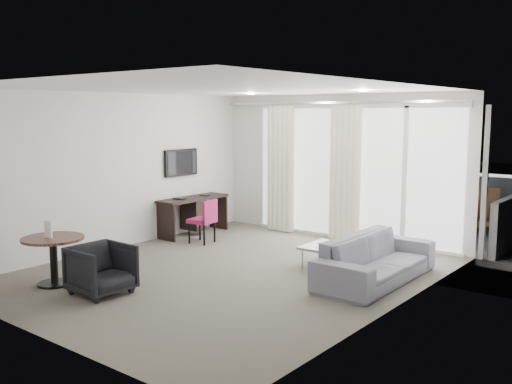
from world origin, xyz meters
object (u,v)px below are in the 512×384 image
Objects in this scene: coffee_table at (331,257)px; sofa at (376,259)px; desk at (194,216)px; rattan_chair_a at (423,211)px; desk_chair at (202,221)px; rattan_chair_b at (484,212)px; tub_armchair at (101,270)px; round_table at (54,261)px.

coffee_table is 0.87m from sofa.
desk is 0.70× the size of sofa.
desk is 1.71× the size of rattan_chair_a.
rattan_chair_b reaches higher than desk_chair.
tub_armchair reaches higher than sofa.
tub_armchair is at bearing -135.05° from rattan_chair_b.
rattan_chair_b reaches higher than tub_armchair.
round_table is 0.84m from tub_armchair.
tub_armchair is 0.80× the size of rattan_chair_a.
rattan_chair_b is at bearing -3.32° from sofa.
desk is 2.03× the size of coffee_table.
desk_chair is 0.89× the size of rattan_chair_b.
sofa is at bearing -116.24° from rattan_chair_b.
coffee_table is (2.45, 3.00, -0.16)m from round_table.
coffee_table is at bearing -28.86° from tub_armchair.
rattan_chair_b is (3.69, 3.75, 0.05)m from desk_chair.
round_table reaches higher than sofa.
sofa is at bearing -13.58° from coffee_table.
desk_chair reaches higher than desk.
tub_armchair is (1.62, -3.29, -0.03)m from desk.
round_table is at bearing -129.31° from coffee_table.
rattan_chair_b is at bearing 62.54° from round_table.
round_table is at bearing -76.94° from desk.
coffee_table is at bearing 76.42° from sofa.
coffee_table is (2.63, -0.02, -0.22)m from desk_chair.
rattan_chair_a reaches higher than coffee_table.
rattan_chair_a is at bearing 12.03° from sofa.
rattan_chair_b is (1.06, 3.76, 0.27)m from coffee_table.
desk_chair reaches higher than sofa.
desk_chair is 0.89× the size of rattan_chair_a.
coffee_table is (3.25, -0.44, -0.18)m from desk.
sofa is (4.08, -0.64, -0.04)m from desk.
round_table is 1.16× the size of tub_armchair.
desk is 4.13m from sofa.
tub_armchair is 6.26m from rattan_chair_a.
rattan_chair_b is at bearing 37.63° from desk.
coffee_table is 0.34× the size of sofa.
desk is at bearing -165.30° from rattan_chair_b.
sofa is 2.46× the size of rattan_chair_b.
round_table is 6.68m from rattan_chair_a.
round_table is at bearing 130.42° from sofa.
desk_chair is 3.47m from sofa.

